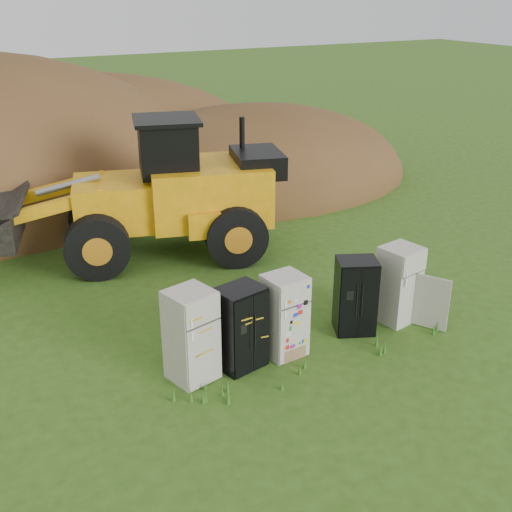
{
  "coord_description": "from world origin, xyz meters",
  "views": [
    {
      "loc": [
        -6.42,
        -9.77,
        7.0
      ],
      "look_at": [
        -0.07,
        2.0,
        1.31
      ],
      "focal_mm": 45.0,
      "sensor_mm": 36.0,
      "label": 1
    }
  ],
  "objects_px": {
    "fridge_black_side": "(240,327)",
    "fridge_open_door": "(398,284)",
    "fridge_leftmost": "(191,335)",
    "fridge_black_right": "(355,296)",
    "wheel_loader": "(134,190)",
    "fridge_sticker": "(284,315)"
  },
  "relations": [
    {
      "from": "fridge_black_side",
      "to": "fridge_open_door",
      "type": "xyz_separation_m",
      "value": [
        3.93,
        0.01,
        0.03
      ]
    },
    {
      "from": "fridge_leftmost",
      "to": "fridge_open_door",
      "type": "relative_size",
      "value": 1.04
    },
    {
      "from": "fridge_open_door",
      "to": "fridge_black_right",
      "type": "bearing_deg",
      "value": 166.36
    },
    {
      "from": "fridge_black_side",
      "to": "wheel_loader",
      "type": "relative_size",
      "value": 0.22
    },
    {
      "from": "fridge_black_side",
      "to": "wheel_loader",
      "type": "xyz_separation_m",
      "value": [
        0.06,
        6.35,
        1.04
      ]
    },
    {
      "from": "fridge_leftmost",
      "to": "fridge_black_right",
      "type": "height_order",
      "value": "fridge_leftmost"
    },
    {
      "from": "wheel_loader",
      "to": "fridge_black_side",
      "type": "bearing_deg",
      "value": -74.65
    },
    {
      "from": "fridge_black_right",
      "to": "fridge_black_side",
      "type": "bearing_deg",
      "value": -154.67
    },
    {
      "from": "fridge_leftmost",
      "to": "wheel_loader",
      "type": "height_order",
      "value": "wheel_loader"
    },
    {
      "from": "fridge_black_side",
      "to": "fridge_sticker",
      "type": "distance_m",
      "value": 0.99
    },
    {
      "from": "fridge_leftmost",
      "to": "fridge_black_right",
      "type": "xyz_separation_m",
      "value": [
        3.82,
        0.01,
        -0.08
      ]
    },
    {
      "from": "fridge_sticker",
      "to": "fridge_black_side",
      "type": "bearing_deg",
      "value": 173.77
    },
    {
      "from": "fridge_black_right",
      "to": "fridge_open_door",
      "type": "xyz_separation_m",
      "value": [
        1.12,
        -0.06,
        0.04
      ]
    },
    {
      "from": "fridge_sticker",
      "to": "wheel_loader",
      "type": "height_order",
      "value": "wheel_loader"
    },
    {
      "from": "fridge_leftmost",
      "to": "fridge_black_side",
      "type": "relative_size",
      "value": 1.08
    },
    {
      "from": "fridge_black_side",
      "to": "fridge_black_right",
      "type": "relative_size",
      "value": 1.02
    },
    {
      "from": "fridge_black_side",
      "to": "fridge_black_right",
      "type": "distance_m",
      "value": 2.81
    },
    {
      "from": "fridge_black_right",
      "to": "fridge_open_door",
      "type": "bearing_deg",
      "value": 20.77
    },
    {
      "from": "fridge_black_side",
      "to": "wheel_loader",
      "type": "height_order",
      "value": "wheel_loader"
    },
    {
      "from": "fridge_sticker",
      "to": "fridge_leftmost",
      "type": "bearing_deg",
      "value": 172.11
    },
    {
      "from": "fridge_black_side",
      "to": "fridge_open_door",
      "type": "bearing_deg",
      "value": -12.1
    },
    {
      "from": "fridge_open_door",
      "to": "fridge_black_side",
      "type": "bearing_deg",
      "value": 169.61
    }
  ]
}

